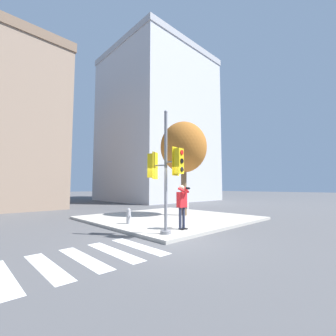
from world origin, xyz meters
TOP-DOWN VIEW (x-y plane):
  - ground_plane at (0.00, 0.00)m, footprint 160.00×160.00m
  - sidewalk_corner at (3.50, 3.50)m, footprint 8.00×8.00m
  - crosswalk_stripes at (-4.61, -0.03)m, footprint 7.24×2.48m
  - traffic_signal_pole at (0.18, 0.26)m, footprint 0.69×1.43m
  - person_photographer at (1.29, 0.44)m, footprint 0.58×0.54m
  - street_tree at (4.62, 3.38)m, footprint 2.81×2.81m
  - fire_hydrant at (0.50, 3.06)m, footprint 0.19×0.25m
  - building_right at (14.98, 17.76)m, footprint 13.07×12.68m

SIDE VIEW (x-z plane):
  - ground_plane at x=0.00m, z-range 0.00..0.00m
  - crosswalk_stripes at x=-4.61m, z-range 0.00..0.01m
  - sidewalk_corner at x=3.50m, z-range 0.00..0.13m
  - fire_hydrant at x=0.50m, z-range 0.12..0.82m
  - person_photographer at x=1.29m, z-range 0.30..2.05m
  - traffic_signal_pole at x=0.18m, z-range 0.15..4.70m
  - street_tree at x=4.62m, z-range 1.37..7.00m
  - building_right at x=14.98m, z-range 0.01..20.06m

